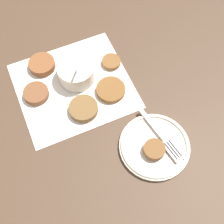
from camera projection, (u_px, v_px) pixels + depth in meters
The scene contains 11 objects.
ground_plane at pixel (77, 78), 0.93m from camera, with size 4.00×4.00×0.00m, color #4C3828.
napkin at pixel (74, 86), 0.91m from camera, with size 0.38×0.36×0.00m.
sauce_bowl at pixel (77, 71), 0.91m from camera, with size 0.12×0.11×0.10m.
fritter_0 at pixel (111, 62), 0.94m from camera, with size 0.06×0.06×0.01m.
fritter_1 at pixel (36, 93), 0.89m from camera, with size 0.07×0.07×0.02m.
fritter_2 at pixel (82, 109), 0.87m from camera, with size 0.08×0.08×0.02m.
fritter_3 at pixel (42, 65), 0.93m from camera, with size 0.08×0.08×0.02m.
fritter_4 at pixel (111, 90), 0.90m from camera, with size 0.08×0.08×0.02m.
serving_plate at pixel (154, 146), 0.82m from camera, with size 0.19×0.19×0.02m.
fritter_on_plate at pixel (154, 149), 0.80m from camera, with size 0.06×0.06×0.02m.
fork at pixel (165, 140), 0.82m from camera, with size 0.08×0.17×0.00m.
Camera 1 is at (0.01, 0.52, 0.78)m, focal length 50.00 mm.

